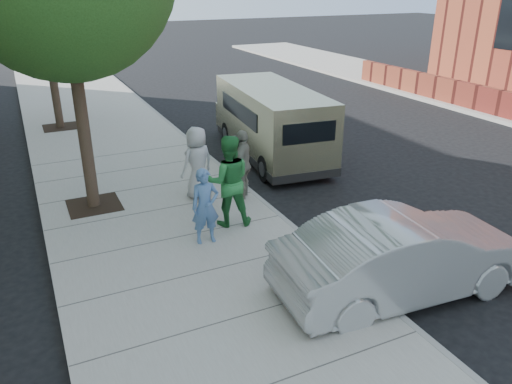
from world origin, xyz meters
TOP-DOWN VIEW (x-y plane):
  - ground at (0.00, 0.00)m, footprint 120.00×120.00m
  - sidewalk at (-1.00, 0.00)m, footprint 5.00×60.00m
  - curb_face at (1.44, 0.00)m, footprint 0.12×60.00m
  - parking_meter at (1.06, 1.39)m, footprint 0.34×0.18m
  - van at (3.31, 4.18)m, footprint 2.51×5.97m
  - sedan at (2.00, -3.40)m, footprint 4.64×1.90m
  - person_officer at (-0.50, -0.42)m, footprint 0.60×0.42m
  - person_green_shirt at (0.24, 0.13)m, footprint 1.15×1.00m
  - person_gray_shirt at (0.14, 1.83)m, footprint 0.99×0.79m
  - person_striped_polo at (1.12, 1.35)m, footprint 0.94×1.04m

SIDE VIEW (x-z plane):
  - ground at x=0.00m, z-range 0.00..0.00m
  - sidewalk at x=-1.00m, z-range 0.00..0.15m
  - curb_face at x=1.44m, z-range -0.01..0.15m
  - sedan at x=2.00m, z-range 0.00..1.50m
  - person_officer at x=-0.50m, z-range 0.15..1.72m
  - person_striped_polo at x=1.12m, z-range 0.15..1.85m
  - person_gray_shirt at x=0.14m, z-range 0.15..1.91m
  - van at x=3.31m, z-range 0.06..2.22m
  - person_green_shirt at x=0.24m, z-range 0.15..2.16m
  - parking_meter at x=1.06m, z-range 0.50..2.05m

